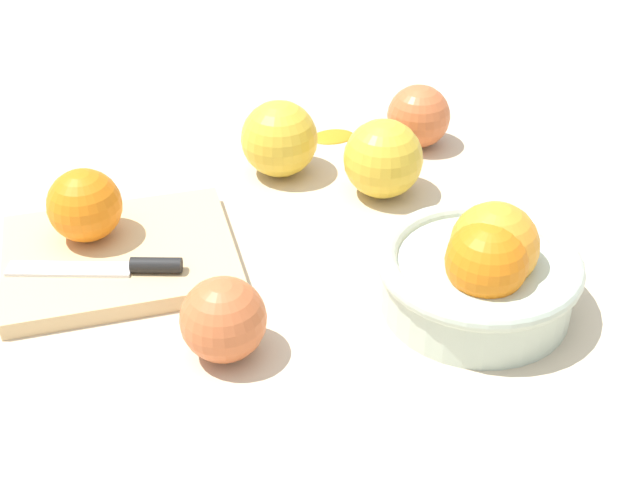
# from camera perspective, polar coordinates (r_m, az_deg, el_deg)

# --- Properties ---
(ground_plane) EXTENTS (2.40, 2.40, 0.00)m
(ground_plane) POSITION_cam_1_polar(r_m,az_deg,el_deg) (0.85, -3.80, 1.01)
(ground_plane) COLOR beige
(bowl) EXTENTS (0.17, 0.17, 0.10)m
(bowl) POSITION_cam_1_polar(r_m,az_deg,el_deg) (0.73, 10.65, -2.01)
(bowl) COLOR beige
(bowl) RESTS_ON ground_plane
(cutting_board) EXTENTS (0.23, 0.20, 0.02)m
(cutting_board) POSITION_cam_1_polar(r_m,az_deg,el_deg) (0.81, -13.13, -1.05)
(cutting_board) COLOR #DBB77F
(cutting_board) RESTS_ON ground_plane
(orange_on_board) EXTENTS (0.07, 0.07, 0.07)m
(orange_on_board) POSITION_cam_1_polar(r_m,az_deg,el_deg) (0.81, -15.36, 2.23)
(orange_on_board) COLOR orange
(orange_on_board) RESTS_ON cutting_board
(knife) EXTENTS (0.16, 0.04, 0.01)m
(knife) POSITION_cam_1_polar(r_m,az_deg,el_deg) (0.78, -13.20, -1.75)
(knife) COLOR silver
(knife) RESTS_ON cutting_board
(apple_back_right) EXTENTS (0.07, 0.07, 0.07)m
(apple_back_right) POSITION_cam_1_polar(r_m,az_deg,el_deg) (0.68, -6.43, -5.26)
(apple_back_right) COLOR #CC6638
(apple_back_right) RESTS_ON ground_plane
(apple_front_center) EXTENTS (0.08, 0.08, 0.08)m
(apple_front_center) POSITION_cam_1_polar(r_m,az_deg,el_deg) (0.92, -2.72, 6.73)
(apple_front_center) COLOR gold
(apple_front_center) RESTS_ON ground_plane
(apple_front_left) EXTENTS (0.07, 0.07, 0.07)m
(apple_front_left) POSITION_cam_1_polar(r_m,az_deg,el_deg) (0.98, 6.56, 8.16)
(apple_front_left) COLOR #CC6638
(apple_front_left) RESTS_ON ground_plane
(apple_front_left_2) EXTENTS (0.08, 0.08, 0.08)m
(apple_front_left_2) POSITION_cam_1_polar(r_m,az_deg,el_deg) (0.88, 4.21, 5.40)
(apple_front_left_2) COLOR gold
(apple_front_left_2) RESTS_ON ground_plane
(citrus_peel) EXTENTS (0.06, 0.04, 0.01)m
(citrus_peel) POSITION_cam_1_polar(r_m,az_deg,el_deg) (1.00, 0.85, 7.04)
(citrus_peel) COLOR orange
(citrus_peel) RESTS_ON ground_plane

